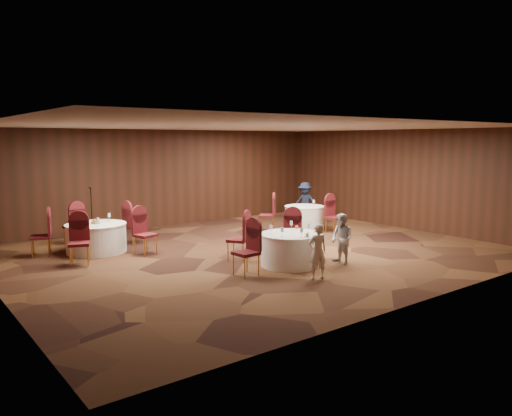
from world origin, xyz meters
TOP-DOWN VIEW (x-y plane):
  - ground at (0.00, 0.00)m, footprint 12.00×12.00m
  - room_shell at (0.00, 0.00)m, footprint 12.00×12.00m
  - table_main at (-0.19, -1.62)m, footprint 1.41×1.41m
  - table_left at (-3.26, 2.42)m, footprint 1.52×1.52m
  - table_right at (3.34, 1.73)m, footprint 1.29×1.29m
  - chairs_main at (-0.57, -0.97)m, footprint 2.83×1.87m
  - chairs_left at (-3.27, 2.44)m, footprint 3.10×3.02m
  - chairs_right at (2.81, 1.34)m, footprint 2.04×2.23m
  - tabletop_main at (-0.05, -1.70)m, footprint 1.12×1.04m
  - tabletop_left at (-3.26, 2.43)m, footprint 0.83×0.78m
  - tabletop_right at (3.51, 1.47)m, footprint 0.08×0.08m
  - mic_stand at (-2.80, 4.05)m, footprint 0.24×0.24m
  - woman_a at (-0.50, -2.81)m, footprint 0.48×0.38m
  - woman_b at (0.87, -2.22)m, footprint 0.50×0.61m
  - man_c at (4.20, 2.62)m, footprint 0.78×1.03m

SIDE VIEW (x-z plane):
  - ground at x=0.00m, z-range 0.00..0.00m
  - table_main at x=-0.19m, z-range 0.01..0.75m
  - table_left at x=-3.26m, z-range 0.01..0.75m
  - table_right at x=3.34m, z-range 0.01..0.75m
  - mic_stand at x=-2.80m, z-range -0.32..1.20m
  - chairs_main at x=-0.57m, z-range 0.00..1.00m
  - chairs_left at x=-3.27m, z-range 0.00..1.00m
  - chairs_right at x=2.81m, z-range 0.00..1.00m
  - woman_a at x=-0.50m, z-range 0.00..1.16m
  - woman_b at x=0.87m, z-range 0.00..1.18m
  - man_c at x=4.20m, z-range 0.00..1.41m
  - tabletop_left at x=-3.26m, z-range 0.71..0.93m
  - tabletop_main at x=-0.05m, z-range 0.74..0.95m
  - tabletop_right at x=3.51m, z-range 0.79..1.01m
  - room_shell at x=0.00m, z-range -4.04..7.96m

